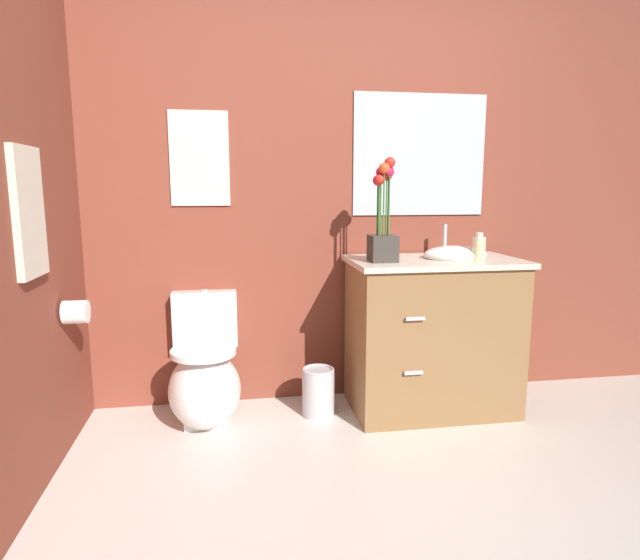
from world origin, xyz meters
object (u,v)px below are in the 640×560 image
vanity_cabinet (432,333)px  toilet_paper_roll (76,312)px  trash_bin (318,391)px  toilet (205,379)px  flower_vase (383,225)px  soap_bottle (479,248)px  wall_mirror (420,155)px  wall_poster (199,159)px  hanging_towel (29,212)px

vanity_cabinet → toilet_paper_roll: 1.87m
trash_bin → toilet: bearing=178.7°
toilet → flower_vase: bearing=-5.4°
flower_vase → soap_bottle: size_ratio=3.60×
flower_vase → wall_mirror: size_ratio=0.68×
soap_bottle → wall_poster: wall_poster is taller
flower_vase → trash_bin: bearing=167.2°
flower_vase → hanging_towel: hanging_towel is taller
wall_poster → hanging_towel: wall_poster is taller
vanity_cabinet → trash_bin: bearing=178.9°
wall_poster → toilet_paper_roll: size_ratio=4.68×
trash_bin → wall_poster: bearing=155.5°
wall_poster → wall_mirror: wall_mirror is taller
wall_poster → vanity_cabinet: bearing=-13.0°
soap_bottle → wall_poster: (-1.47, 0.40, 0.48)m
vanity_cabinet → wall_poster: (-1.27, 0.29, 0.97)m
vanity_cabinet → flower_vase: (-0.32, -0.06, 0.62)m
toilet → wall_poster: (0.00, 0.27, 1.18)m
toilet_paper_roll → flower_vase: bearing=4.0°
trash_bin → soap_bottle: bearing=-8.0°
vanity_cabinet → wall_mirror: bearing=90.5°
wall_poster → flower_vase: bearing=-20.6°
vanity_cabinet → toilet_paper_roll: bearing=-174.7°
vanity_cabinet → toilet_paper_roll: vanity_cabinet is taller
soap_bottle → vanity_cabinet: bearing=152.0°
toilet → toilet_paper_roll: size_ratio=6.27×
toilet → wall_mirror: size_ratio=0.86×
soap_bottle → toilet: bearing=174.8°
flower_vase → soap_bottle: bearing=-4.8°
flower_vase → hanging_towel: 1.64m
flower_vase → toilet_paper_roll: bearing=-176.0°
trash_bin → hanging_towel: (-1.25, -0.51, 1.03)m
flower_vase → soap_bottle: (0.52, -0.04, -0.13)m
toilet → wall_mirror: (1.27, 0.27, 1.21)m
soap_bottle → wall_mirror: wall_mirror is taller
flower_vase → wall_poster: (-0.95, 0.36, 0.35)m
vanity_cabinet → toilet: bearing=178.8°
wall_mirror → flower_vase: bearing=-131.5°
trash_bin → toilet_paper_roll: bearing=-171.3°
soap_bottle → hanging_towel: bearing=-169.5°
flower_vase → toilet_paper_roll: 1.58m
wall_poster → wall_mirror: (1.27, 0.00, 0.03)m
vanity_cabinet → wall_poster: wall_poster is taller
toilet → vanity_cabinet: size_ratio=0.66×
toilet_paper_roll → trash_bin: bearing=8.7°
soap_bottle → toilet_paper_roll: bearing=-178.3°
vanity_cabinet → hanging_towel: 2.09m
vanity_cabinet → flower_vase: flower_vase is taller
toilet → toilet_paper_roll: toilet_paper_roll is taller
flower_vase → wall_poster: 1.08m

